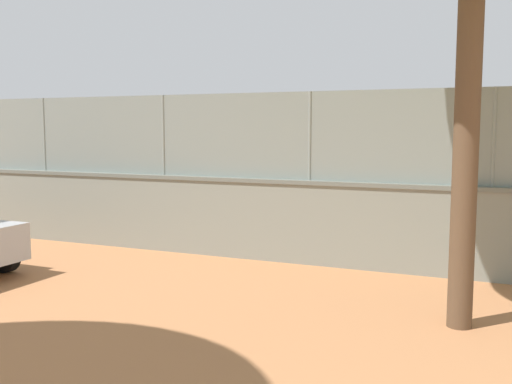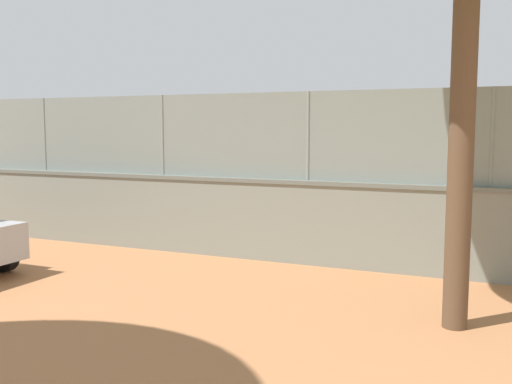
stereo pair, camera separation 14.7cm
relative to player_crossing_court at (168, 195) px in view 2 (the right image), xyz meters
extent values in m
plane|color=#B27247|center=(-0.79, -6.84, -0.91)|extent=(260.00, 260.00, 0.00)
cube|color=gray|center=(-1.22, 2.17, -0.14)|extent=(26.61, 0.95, 1.55)
cube|color=slate|center=(-1.22, 2.17, 0.67)|extent=(26.61, 1.01, 0.08)
cube|color=gray|center=(-1.22, 2.17, 1.56)|extent=(26.07, 0.60, 1.69)
cylinder|color=gray|center=(-7.74, 2.31, 1.56)|extent=(0.07, 0.07, 1.69)
cylinder|color=gray|center=(-4.48, 2.24, 1.56)|extent=(0.07, 0.07, 1.69)
cylinder|color=gray|center=(-1.22, 2.17, 1.56)|extent=(0.07, 0.07, 1.69)
cylinder|color=gray|center=(2.04, 2.10, 1.56)|extent=(0.07, 0.07, 1.69)
cylinder|color=navy|center=(-0.10, 0.05, -0.53)|extent=(0.18, 0.18, 0.77)
cylinder|color=navy|center=(0.10, 0.01, -0.53)|extent=(0.18, 0.18, 0.77)
cylinder|color=orange|center=(0.00, 0.03, 0.13)|extent=(0.40, 0.40, 0.57)
cylinder|color=tan|center=(-0.30, 0.04, 0.25)|extent=(0.20, 0.55, 0.16)
cylinder|color=tan|center=(0.23, -0.33, 0.25)|extent=(0.20, 0.55, 0.16)
sphere|color=tan|center=(0.00, 0.03, 0.52)|extent=(0.22, 0.22, 0.22)
cylinder|color=white|center=(0.00, 0.03, 0.62)|extent=(0.27, 0.27, 0.05)
cylinder|color=black|center=(0.19, -0.50, 0.25)|extent=(0.10, 0.30, 0.04)
ellipsoid|color=#333338|center=(0.15, -0.72, 0.25)|extent=(0.09, 0.30, 0.24)
cylinder|color=black|center=(-5.60, -3.21, -0.53)|extent=(0.21, 0.21, 0.77)
cylinder|color=black|center=(-5.45, -3.09, -0.53)|extent=(0.21, 0.21, 0.77)
cylinder|color=#429951|center=(-5.53, -3.15, 0.14)|extent=(0.48, 0.48, 0.57)
cylinder|color=tan|center=(-5.73, -3.37, 0.26)|extent=(0.41, 0.49, 0.17)
cylinder|color=tan|center=(-5.11, -3.20, 0.26)|extent=(0.41, 0.49, 0.17)
sphere|color=tan|center=(-5.53, -3.15, 0.54)|extent=(0.22, 0.22, 0.22)
cylinder|color=white|center=(-5.53, -3.15, 0.63)|extent=(0.32, 0.32, 0.05)
cylinder|color=black|center=(-5.00, -3.34, 0.26)|extent=(0.21, 0.26, 0.04)
ellipsoid|color=#333338|center=(-4.86, -3.52, 0.26)|extent=(0.21, 0.26, 0.24)
sphere|color=white|center=(1.32, 1.26, 0.22)|extent=(0.12, 0.12, 0.12)
cylinder|color=black|center=(0.46, 5.03, -0.60)|extent=(0.63, 0.22, 0.62)
cylinder|color=brown|center=(-7.40, 5.04, 1.73)|extent=(0.32, 0.32, 5.29)
camera|label=1|loc=(-7.72, 13.06, 1.71)|focal=41.17mm
camera|label=2|loc=(-7.85, 13.00, 1.71)|focal=41.17mm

